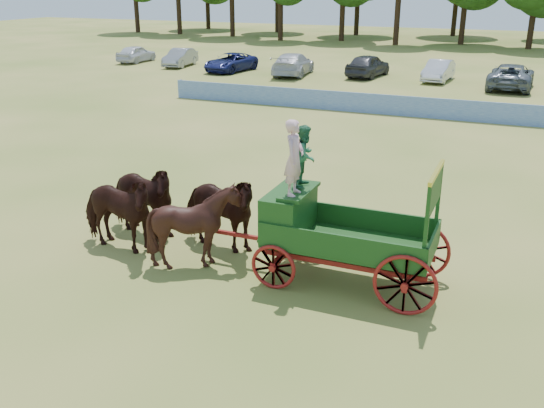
# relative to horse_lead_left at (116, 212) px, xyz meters

# --- Properties ---
(ground) EXTENTS (160.00, 160.00, 0.00)m
(ground) POSITION_rel_horse_lead_left_xyz_m (4.00, 1.65, -1.07)
(ground) COLOR tan
(ground) RESTS_ON ground
(horse_lead_left) EXTENTS (2.60, 1.32, 2.13)m
(horse_lead_left) POSITION_rel_horse_lead_left_xyz_m (0.00, 0.00, 0.00)
(horse_lead_left) COLOR black
(horse_lead_left) RESTS_ON ground
(horse_lead_right) EXTENTS (2.66, 1.49, 2.13)m
(horse_lead_right) POSITION_rel_horse_lead_left_xyz_m (0.00, 1.10, 0.00)
(horse_lead_right) COLOR black
(horse_lead_right) RESTS_ON ground
(horse_wheel_left) EXTENTS (2.28, 2.12, 2.14)m
(horse_wheel_left) POSITION_rel_horse_lead_left_xyz_m (2.40, 0.00, 0.00)
(horse_wheel_left) COLOR black
(horse_wheel_left) RESTS_ON ground
(horse_wheel_right) EXTENTS (2.68, 1.56, 2.13)m
(horse_wheel_right) POSITION_rel_horse_lead_left_xyz_m (2.40, 1.10, 0.00)
(horse_wheel_right) COLOR black
(horse_wheel_right) RESTS_ON ground
(farm_dray) EXTENTS (6.00, 2.00, 3.87)m
(farm_dray) POSITION_rel_horse_lead_left_xyz_m (5.36, 0.56, 0.57)
(farm_dray) COLOR #9E230F
(farm_dray) RESTS_ON ground
(sponsor_banner) EXTENTS (26.00, 0.08, 1.05)m
(sponsor_banner) POSITION_rel_horse_lead_left_xyz_m (3.00, 19.65, -0.54)
(sponsor_banner) COLOR #1E4BA2
(sponsor_banner) RESTS_ON ground
(parked_cars) EXTENTS (42.16, 6.90, 1.65)m
(parked_cars) POSITION_rel_horse_lead_left_xyz_m (0.28, 31.30, -0.29)
(parked_cars) COLOR silver
(parked_cars) RESTS_ON ground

